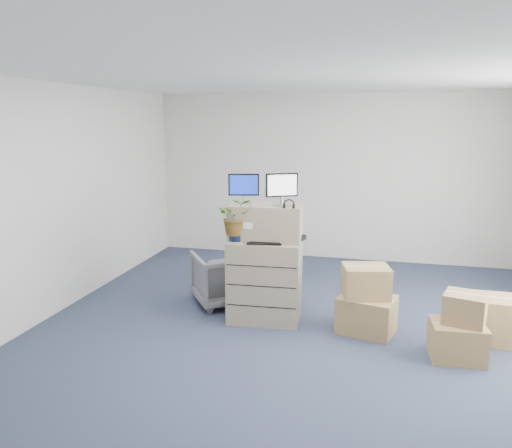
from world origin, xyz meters
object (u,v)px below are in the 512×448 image
object	(u,v)px
monitor_right	(282,187)
potted_plant	(236,222)
monitor_left	(244,187)
water_bottle	(269,230)
office_chair	(224,275)
keyboard	(264,243)
filing_cabinet_lower	(265,281)

from	to	relation	value
monitor_right	potted_plant	size ratio (longest dim) A/B	0.70
monitor_left	water_bottle	world-z (taller)	monitor_left
office_chair	keyboard	bearing A→B (deg)	105.29
monitor_right	water_bottle	size ratio (longest dim) A/B	1.50
monitor_right	office_chair	distance (m)	1.53
monitor_right	filing_cabinet_lower	bearing A→B (deg)	160.94
filing_cabinet_lower	monitor_right	world-z (taller)	monitor_right
keyboard	office_chair	bearing A→B (deg)	130.65
monitor_left	keyboard	world-z (taller)	monitor_left
potted_plant	water_bottle	bearing A→B (deg)	24.14
filing_cabinet_lower	potted_plant	size ratio (longest dim) A/B	1.85
keyboard	potted_plant	xyz separation A→B (m)	(-0.34, -0.00, 0.23)
monitor_right	water_bottle	bearing A→B (deg)	153.20
water_bottle	filing_cabinet_lower	bearing A→B (deg)	-145.48
monitor_right	potted_plant	bearing A→B (deg)	169.00
filing_cabinet_lower	monitor_left	xyz separation A→B (m)	(-0.26, 0.05, 1.10)
water_bottle	office_chair	bearing A→B (deg)	149.73
potted_plant	office_chair	size ratio (longest dim) A/B	0.71
monitor_left	monitor_right	distance (m)	0.45
monitor_left	keyboard	bearing A→B (deg)	-46.49
filing_cabinet_lower	keyboard	distance (m)	0.52
potted_plant	office_chair	world-z (taller)	potted_plant
office_chair	potted_plant	bearing A→B (deg)	85.65
filing_cabinet_lower	office_chair	world-z (taller)	filing_cabinet_lower
monitor_left	office_chair	bearing A→B (deg)	120.02
filing_cabinet_lower	monitor_right	xyz separation A→B (m)	(0.19, 0.03, 1.11)
office_chair	water_bottle	bearing A→B (deg)	114.80
keyboard	monitor_right	bearing A→B (deg)	35.31
filing_cabinet_lower	keyboard	size ratio (longest dim) A/B	2.47
monitor_left	keyboard	size ratio (longest dim) A/B	0.89
filing_cabinet_lower	keyboard	xyz separation A→B (m)	(0.02, -0.13, 0.50)
water_bottle	monitor_right	bearing A→B (deg)	2.35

